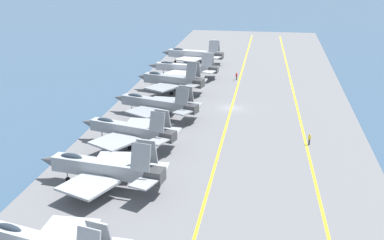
% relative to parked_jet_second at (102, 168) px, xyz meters
% --- Properties ---
extents(ground_plane, '(2000.00, 2000.00, 0.00)m').
position_rel_parked_jet_second_xyz_m(ground_plane, '(34.87, -13.16, -2.99)').
color(ground_plane, '#334C66').
extents(carrier_deck, '(187.35, 44.97, 0.40)m').
position_rel_parked_jet_second_xyz_m(carrier_deck, '(34.87, -13.16, -2.79)').
color(carrier_deck, slate).
rests_on(carrier_deck, ground).
extents(deck_stripe_foul_line, '(168.54, 5.70, 0.01)m').
position_rel_parked_jet_second_xyz_m(deck_stripe_foul_line, '(34.87, -25.53, -2.59)').
color(deck_stripe_foul_line, yellow).
rests_on(deck_stripe_foul_line, carrier_deck).
extents(deck_stripe_centerline, '(168.62, 0.36, 0.01)m').
position_rel_parked_jet_second_xyz_m(deck_stripe_centerline, '(34.87, -13.16, -2.59)').
color(deck_stripe_centerline, yellow).
rests_on(deck_stripe_centerline, carrier_deck).
extents(parked_jet_second, '(13.94, 17.09, 6.84)m').
position_rel_parked_jet_second_xyz_m(parked_jet_second, '(0.00, 0.00, 0.00)').
color(parked_jet_second, '#93999E').
rests_on(parked_jet_second, carrier_deck).
extents(parked_jet_third, '(14.03, 16.32, 6.42)m').
position_rel_parked_jet_second_xyz_m(parked_jet_third, '(13.47, 0.56, 0.07)').
color(parked_jet_third, gray).
rests_on(parked_jet_third, carrier_deck).
extents(parked_jet_fourth, '(12.56, 16.98, 6.34)m').
position_rel_parked_jet_second_xyz_m(parked_jet_fourth, '(27.32, -0.34, -0.03)').
color(parked_jet_fourth, gray).
rests_on(parked_jet_fourth, carrier_deck).
extents(parked_jet_fifth, '(14.01, 15.34, 6.99)m').
position_rel_parked_jet_second_xyz_m(parked_jet_fifth, '(43.19, 0.26, 0.16)').
color(parked_jet_fifth, gray).
rests_on(parked_jet_fifth, carrier_deck).
extents(parked_jet_sixth, '(12.83, 17.22, 6.05)m').
position_rel_parked_jet_second_xyz_m(parked_jet_sixth, '(56.71, -0.13, -0.33)').
color(parked_jet_sixth, '#A8AAAF').
rests_on(parked_jet_sixth, carrier_deck).
extents(parked_jet_seventh, '(13.53, 16.95, 6.46)m').
position_rel_parked_jet_second_xyz_m(parked_jet_seventh, '(71.17, 0.11, -0.02)').
color(parked_jet_seventh, '#A8AAAF').
rests_on(parked_jet_seventh, carrier_deck).
extents(crew_yellow_vest, '(0.33, 0.43, 1.78)m').
position_rel_parked_jet_second_xyz_m(crew_yellow_vest, '(18.46, -26.46, -1.62)').
color(crew_yellow_vest, '#232328').
rests_on(crew_yellow_vest, carrier_deck).
extents(crew_red_vest, '(0.38, 0.45, 1.76)m').
position_rel_parked_jet_second_xyz_m(crew_red_vest, '(56.08, -12.48, -1.63)').
color(crew_red_vest, '#383328').
rests_on(crew_red_vest, carrier_deck).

